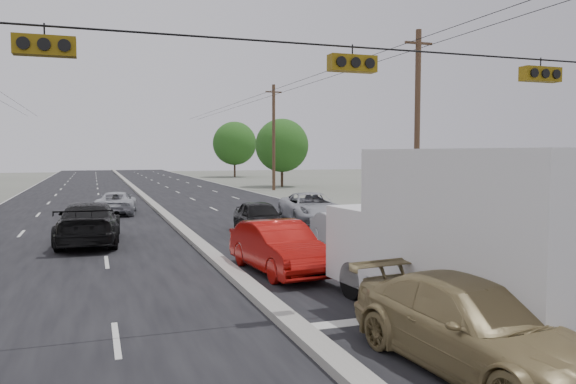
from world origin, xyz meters
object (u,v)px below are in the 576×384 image
Objects in this scene: oncoming_near at (89,223)px; oncoming_far at (116,203)px; red_sedan at (279,248)px; utility_pole_right_b at (417,124)px; utility_pole_right_c at (274,137)px; queue_car_c at (311,208)px; box_truck at (462,234)px; tree_right_mid at (282,145)px; tree_right_far at (235,143)px; queue_car_b at (343,231)px; tan_sedan at (474,328)px; queue_car_a at (260,218)px.

oncoming_near is 11.00m from oncoming_far.
red_sedan is 9.13m from oncoming_near.
utility_pole_right_b and utility_pole_right_c have the same top height.
utility_pole_right_b is 7.27m from queue_car_c.
red_sedan is at bearing 104.30° from box_truck.
utility_pole_right_b is at bearing -94.76° from tree_right_mid.
oncoming_far is at bearing 96.89° from red_sedan.
utility_pole_right_c is 32.68m from oncoming_near.
tree_right_far is 2.04× the size of queue_car_b.
queue_car_b is (2.90, 11.35, -0.07)m from tan_sedan.
tree_right_far is 67.04m from red_sedan.
utility_pole_right_c is 30.20m from tree_right_far.
utility_pole_right_b is 17.25m from oncoming_near.
oncoming_far is at bearing 147.61° from queue_car_c.
queue_car_a reaches higher than oncoming_far.
utility_pole_right_b reaches higher than queue_car_a.
queue_car_a is 4.79m from queue_car_b.
tree_right_far is at bearing 83.76° from queue_car_b.
queue_car_c reaches higher than oncoming_far.
queue_car_a is (-9.50, -2.76, -4.37)m from utility_pole_right_b.
oncoming_near reaches higher than oncoming_far.
queue_car_b is (-11.04, -62.13, -4.30)m from tree_right_far.
tan_sedan is 16.70m from oncoming_near.
oncoming_near is (-6.96, -0.14, 0.09)m from queue_car_a.
tree_right_mid is at bearing 72.68° from queue_car_a.
queue_car_a is 4.96m from queue_car_c.
box_truck reaches higher than tan_sedan.
tree_right_mid is at bearing -116.93° from oncoming_near.
tan_sedan is at bearing -119.47° from utility_pole_right_b.
box_truck is 24.93m from oncoming_far.
tree_right_far is at bearing -106.00° from oncoming_near.
queue_car_b is at bearing 75.34° from box_truck.
red_sedan is (-0.66, 8.18, 0.03)m from tan_sedan.
utility_pole_right_b reaches higher than tree_right_far.
utility_pole_right_b reaches higher than red_sedan.
utility_pole_right_c is at bearing 80.63° from queue_car_b.
utility_pole_right_c is 33.30m from queue_car_b.
utility_pole_right_b is 2.30× the size of queue_car_a.
tree_right_mid is 28.37m from oncoming_far.
oncoming_near is at bearing -119.95° from tree_right_mid.
tan_sedan is at bearing -100.74° from tree_right_far.
box_truck is (-8.99, -16.15, -3.24)m from utility_pole_right_b.
utility_pole_right_c reaches higher than tree_right_mid.
tan_sedan is 1.25× the size of queue_car_b.
queue_car_b is 0.86× the size of oncoming_far.
oncoming_near reaches higher than queue_car_b.
box_truck is 2.98m from tan_sedan.
box_truck is at bearing -85.01° from queue_car_a.
tree_right_mid is 1.53× the size of oncoming_far.
queue_car_a is at bearing 117.97° from queue_car_b.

